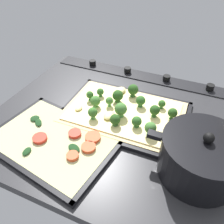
{
  "coord_description": "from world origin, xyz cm",
  "views": [
    {
      "loc": [
        -17.96,
        48.36,
        46.67
      ],
      "look_at": [
        2.61,
        0.59,
        3.02
      ],
      "focal_mm": 35.51,
      "sensor_mm": 36.0,
      "label": 1
    }
  ],
  "objects_px": {
    "baking_tray_back": "(53,141)",
    "cooking_pot": "(201,157)",
    "baking_tray_front": "(125,114)",
    "veggie_pizza_back": "(55,140)",
    "broccoli_pizza": "(125,110)"
  },
  "relations": [
    {
      "from": "baking_tray_back",
      "to": "cooking_pot",
      "type": "relative_size",
      "value": 1.45
    },
    {
      "from": "baking_tray_back",
      "to": "cooking_pot",
      "type": "xyz_separation_m",
      "value": [
        -0.38,
        -0.06,
        0.05
      ]
    },
    {
      "from": "baking_tray_front",
      "to": "cooking_pot",
      "type": "height_order",
      "value": "cooking_pot"
    },
    {
      "from": "baking_tray_front",
      "to": "veggie_pizza_back",
      "type": "bearing_deg",
      "value": 53.62
    },
    {
      "from": "broccoli_pizza",
      "to": "baking_tray_back",
      "type": "distance_m",
      "value": 0.24
    },
    {
      "from": "baking_tray_front",
      "to": "broccoli_pizza",
      "type": "distance_m",
      "value": 0.02
    },
    {
      "from": "veggie_pizza_back",
      "to": "baking_tray_back",
      "type": "bearing_deg",
      "value": 12.0
    },
    {
      "from": "baking_tray_back",
      "to": "veggie_pizza_back",
      "type": "bearing_deg",
      "value": -168.0
    },
    {
      "from": "veggie_pizza_back",
      "to": "baking_tray_front",
      "type": "bearing_deg",
      "value": -126.38
    },
    {
      "from": "broccoli_pizza",
      "to": "baking_tray_back",
      "type": "bearing_deg",
      "value": 52.75
    },
    {
      "from": "cooking_pot",
      "to": "baking_tray_front",
      "type": "bearing_deg",
      "value": -28.71
    },
    {
      "from": "broccoli_pizza",
      "to": "veggie_pizza_back",
      "type": "distance_m",
      "value": 0.23
    },
    {
      "from": "baking_tray_front",
      "to": "broccoli_pizza",
      "type": "xyz_separation_m",
      "value": [
        0.0,
        -0.0,
        0.02
      ]
    },
    {
      "from": "baking_tray_front",
      "to": "veggie_pizza_back",
      "type": "xyz_separation_m",
      "value": [
        0.14,
        0.19,
        0.01
      ]
    },
    {
      "from": "baking_tray_back",
      "to": "veggie_pizza_back",
      "type": "distance_m",
      "value": 0.01
    }
  ]
}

